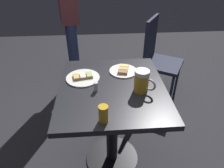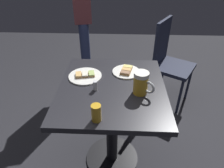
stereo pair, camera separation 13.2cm
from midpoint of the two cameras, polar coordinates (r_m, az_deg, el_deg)
name	(u,v)px [view 2 (the right image)]	position (r m, az deg, el deg)	size (l,w,h in m)	color
ground_plane	(112,158)	(1.88, 2.13, -19.88)	(6.00, 6.00, 0.00)	#28282D
cafe_table	(112,106)	(1.45, 2.62, -6.17)	(0.77, 0.70, 0.75)	black
plate_near	(126,71)	(1.51, 6.52, 3.46)	(0.20, 0.20, 0.03)	white
plate_far	(85,76)	(1.45, -4.92, 2.24)	(0.23, 0.23, 0.03)	white
beer_mug	(141,83)	(1.28, 11.12, 0.14)	(0.11, 0.13, 0.15)	gold
beer_glass_small	(96,113)	(1.07, -0.86, -8.19)	(0.05, 0.05, 0.10)	gold
salt_shaker	(95,86)	(1.31, -1.80, -0.53)	(0.03, 0.03, 0.06)	silver
cafe_chair	(169,59)	(2.29, 17.08, 6.64)	(0.52, 0.52, 0.93)	#1E2338
patron_standing	(82,12)	(2.39, -6.69, 19.19)	(0.35, 0.24, 1.58)	navy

